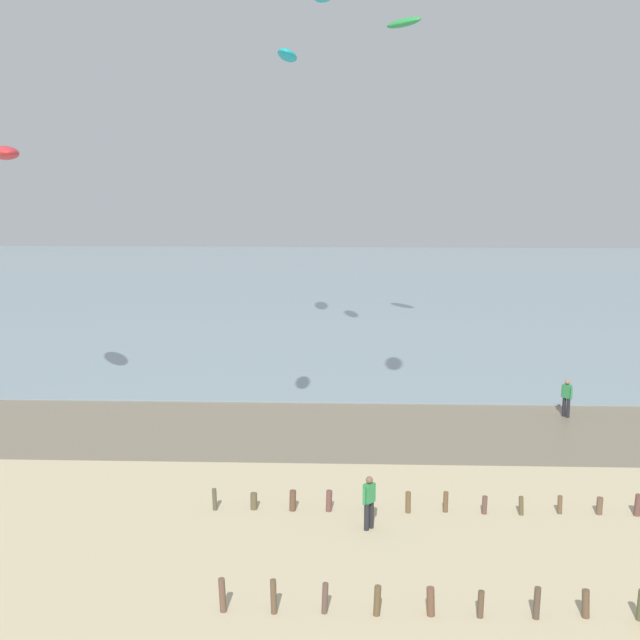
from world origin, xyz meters
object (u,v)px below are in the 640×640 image
at_px(person_left_flank, 567,397).
at_px(kite_aloft_2, 287,55).
at_px(kite_aloft_6, 404,23).
at_px(kite_aloft_1, 4,153).
at_px(person_right_flank, 369,501).

height_order(person_left_flank, kite_aloft_2, kite_aloft_2).
height_order(kite_aloft_2, kite_aloft_6, kite_aloft_6).
bearing_deg(kite_aloft_1, person_left_flank, 66.43).
relative_size(person_left_flank, person_right_flank, 1.00).
distance_m(kite_aloft_2, kite_aloft_6, 6.46).
distance_m(person_right_flank, kite_aloft_6, 27.59).
height_order(person_left_flank, kite_aloft_1, kite_aloft_1).
relative_size(kite_aloft_1, kite_aloft_2, 1.05).
bearing_deg(person_left_flank, kite_aloft_6, 125.31).
xyz_separation_m(person_right_flank, kite_aloft_6, (2.08, 21.39, 17.30)).
relative_size(person_left_flank, kite_aloft_2, 0.50).
bearing_deg(kite_aloft_2, kite_aloft_6, -104.23).
relative_size(person_left_flank, kite_aloft_1, 0.48).
bearing_deg(kite_aloft_6, kite_aloft_1, 89.81).
bearing_deg(kite_aloft_6, kite_aloft_2, 44.60).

